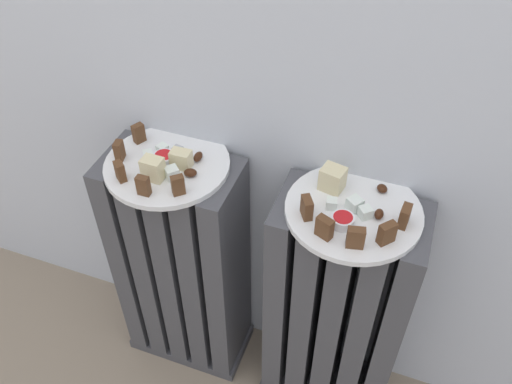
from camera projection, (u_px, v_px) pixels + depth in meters
The scene contains 30 objects.
radiator_left at pixel (183, 269), 1.36m from camera, with size 0.32×0.17×0.67m.
radiator_right at pixel (335, 314), 1.26m from camera, with size 0.32×0.17×0.67m.
plate_left at pixel (167, 165), 1.12m from camera, with size 0.26×0.26×0.01m, color white.
plate_right at pixel (353, 211), 1.03m from camera, with size 0.26×0.26×0.01m, color white.
dark_cake_slice_left_0 at pixel (139, 133), 1.16m from camera, with size 0.02×0.02×0.04m, color #56351E.
dark_cake_slice_left_1 at pixel (119, 151), 1.12m from camera, with size 0.02×0.02×0.04m, color #56351E.
dark_cake_slice_left_2 at pixel (120, 171), 1.07m from camera, with size 0.02×0.02×0.04m, color #56351E.
dark_cake_slice_left_3 at pixel (143, 186), 1.04m from camera, with size 0.02×0.02×0.04m, color #56351E.
dark_cake_slice_left_4 at pixel (178, 185), 1.04m from camera, with size 0.02×0.02×0.04m, color #56351E.
marble_cake_slice_left_0 at pixel (153, 169), 1.07m from camera, with size 0.04×0.03×0.05m, color beige.
marble_cake_slice_left_1 at pixel (181, 159), 1.10m from camera, with size 0.04×0.03×0.04m, color beige.
turkish_delight_left_0 at pixel (172, 173), 1.08m from camera, with size 0.02×0.02×0.02m, color white.
turkish_delight_left_1 at pixel (148, 155), 1.12m from camera, with size 0.02×0.02×0.02m, color white.
turkish_delight_left_2 at pixel (163, 149), 1.14m from camera, with size 0.02×0.02×0.02m, color white.
medjool_date_left_0 at pixel (198, 157), 1.12m from camera, with size 0.03×0.02×0.02m, color #3D1E0F.
medjool_date_left_1 at pixel (190, 173), 1.08m from camera, with size 0.03×0.02×0.02m, color #3D1E0F.
jam_bowl_left at pixel (164, 158), 1.11m from camera, with size 0.04×0.04×0.02m.
dark_cake_slice_right_0 at pixel (307, 208), 0.99m from camera, with size 0.03×0.02×0.04m, color #56351E.
dark_cake_slice_right_1 at pixel (324, 228), 0.96m from camera, with size 0.03×0.02×0.04m, color #56351E.
dark_cake_slice_right_2 at pixel (356, 238), 0.94m from camera, with size 0.03×0.02×0.04m, color #56351E.
dark_cake_slice_right_3 at pixel (387, 233), 0.95m from camera, with size 0.03×0.02×0.04m, color #56351E.
dark_cake_slice_right_4 at pixel (405, 216), 0.98m from camera, with size 0.03×0.02×0.04m, color #56351E.
marble_cake_slice_right_0 at pixel (333, 179), 1.05m from camera, with size 0.04×0.04×0.05m, color beige.
turkish_delight_right_0 at pixel (332, 204), 1.02m from camera, with size 0.02×0.02×0.02m, color white.
turkish_delight_right_1 at pixel (355, 204), 1.01m from camera, with size 0.03×0.03×0.03m, color white.
turkish_delight_right_2 at pixel (365, 212), 1.00m from camera, with size 0.02×0.02×0.02m, color white.
medjool_date_right_0 at pixel (382, 188), 1.05m from camera, with size 0.02×0.02×0.01m, color #3D1E0F.
medjool_date_right_1 at pixel (379, 214), 1.00m from camera, with size 0.02×0.02×0.02m, color #3D1E0F.
jam_bowl_right at pixel (343, 220), 0.99m from camera, with size 0.04×0.04×0.02m.
fork at pixel (168, 156), 1.13m from camera, with size 0.03×0.10×0.00m.
Camera 1 is at (0.27, -0.46, 1.40)m, focal length 37.83 mm.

